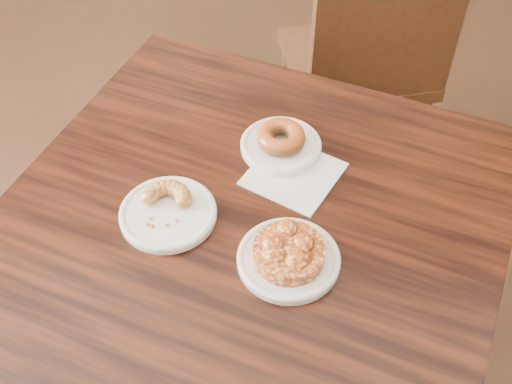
# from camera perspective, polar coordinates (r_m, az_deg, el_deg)

# --- Properties ---
(cafe_table) EXTENTS (1.09, 1.09, 0.75)m
(cafe_table) POSITION_cam_1_polar(r_m,az_deg,el_deg) (1.44, -0.58, -12.02)
(cafe_table) COLOR black
(cafe_table) RESTS_ON floor
(chair_far) EXTENTS (0.56, 0.56, 0.90)m
(chair_far) POSITION_cam_1_polar(r_m,az_deg,el_deg) (2.00, 8.86, 11.24)
(chair_far) COLOR black
(chair_far) RESTS_ON floor
(napkin) EXTENTS (0.21, 0.21, 0.00)m
(napkin) POSITION_cam_1_polar(r_m,az_deg,el_deg) (1.21, 3.36, 1.62)
(napkin) COLOR white
(napkin) RESTS_ON cafe_table
(plate_donut) EXTENTS (0.16, 0.16, 0.01)m
(plate_donut) POSITION_cam_1_polar(r_m,az_deg,el_deg) (1.25, 2.22, 4.12)
(plate_donut) COLOR white
(plate_donut) RESTS_ON napkin
(plate_cruller) EXTENTS (0.17, 0.17, 0.01)m
(plate_cruller) POSITION_cam_1_polar(r_m,az_deg,el_deg) (1.15, -7.82, -1.93)
(plate_cruller) COLOR white
(plate_cruller) RESTS_ON cafe_table
(plate_fritter) EXTENTS (0.17, 0.17, 0.01)m
(plate_fritter) POSITION_cam_1_polar(r_m,az_deg,el_deg) (1.08, 2.91, -6.01)
(plate_fritter) COLOR white
(plate_fritter) RESTS_ON cafe_table
(glazed_donut) EXTENTS (0.09, 0.09, 0.03)m
(glazed_donut) POSITION_cam_1_polar(r_m,az_deg,el_deg) (1.24, 2.25, 4.88)
(glazed_donut) COLOR brown
(glazed_donut) RESTS_ON plate_donut
(apple_fritter) EXTENTS (0.16, 0.16, 0.04)m
(apple_fritter) POSITION_cam_1_polar(r_m,az_deg,el_deg) (1.06, 2.96, -5.19)
(apple_fritter) COLOR #451807
(apple_fritter) RESTS_ON plate_fritter
(cruller_fragment) EXTENTS (0.10, 0.10, 0.03)m
(cruller_fragment) POSITION_cam_1_polar(r_m,az_deg,el_deg) (1.13, -7.93, -1.27)
(cruller_fragment) COLOR brown
(cruller_fragment) RESTS_ON plate_cruller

